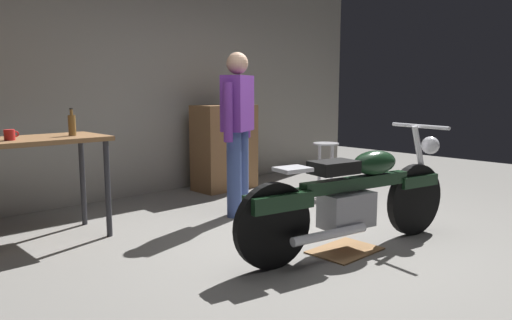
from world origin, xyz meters
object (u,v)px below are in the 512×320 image
at_px(person_standing, 238,126).
at_px(bottle, 72,125).
at_px(mug_red_diner, 10,135).
at_px(motorcycle, 353,196).
at_px(shop_stool, 326,154).
at_px(wooden_dresser, 224,147).

bearing_deg(person_standing, bottle, -42.36).
height_order(person_standing, bottle, person_standing).
bearing_deg(mug_red_diner, motorcycle, -43.17).
bearing_deg(bottle, mug_red_diner, -176.40).
xyz_separation_m(shop_stool, mug_red_diner, (-3.53, 0.38, 0.44)).
xyz_separation_m(motorcycle, wooden_dresser, (0.79, 2.59, 0.10)).
relative_size(person_standing, bottle, 6.93).
bearing_deg(motorcycle, wooden_dresser, 83.62).
height_order(motorcycle, mug_red_diner, motorcycle).
xyz_separation_m(motorcycle, bottle, (-1.49, 1.91, 0.55)).
height_order(shop_stool, wooden_dresser, wooden_dresser).
xyz_separation_m(person_standing, bottle, (-1.53, 0.44, 0.07)).
bearing_deg(motorcycle, bottle, 138.43).
bearing_deg(wooden_dresser, motorcycle, -106.95).
distance_m(person_standing, shop_stool, 1.54).
bearing_deg(shop_stool, motorcycle, -135.50).
xyz_separation_m(mug_red_diner, bottle, (0.52, 0.03, 0.05)).
height_order(person_standing, mug_red_diner, person_standing).
distance_m(person_standing, mug_red_diner, 2.09).
height_order(shop_stool, bottle, bottle).
xyz_separation_m(motorcycle, mug_red_diner, (-2.00, 1.88, 0.49)).
distance_m(motorcycle, shop_stool, 2.14).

